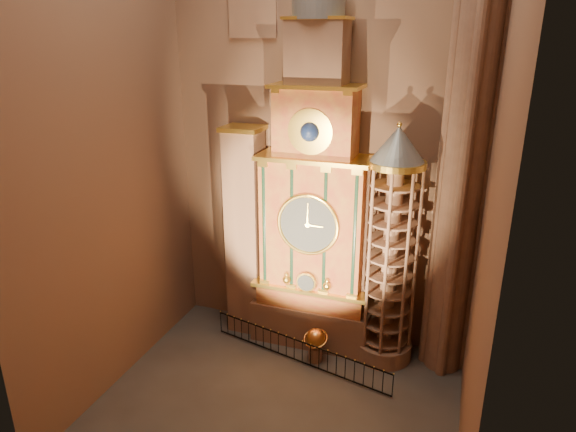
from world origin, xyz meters
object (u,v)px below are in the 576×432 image
at_px(astronomical_clock, 314,210).
at_px(portrait_tower, 246,232).
at_px(stair_turret, 390,251).
at_px(iron_railing, 298,351).
at_px(celestial_globe, 315,342).

height_order(astronomical_clock, portrait_tower, astronomical_clock).
xyz_separation_m(astronomical_clock, portrait_tower, (-3.40, 0.02, -1.53)).
bearing_deg(stair_turret, astronomical_clock, 175.70).
bearing_deg(iron_railing, portrait_tower, 148.21).
bearing_deg(portrait_tower, astronomical_clock, -0.29).
height_order(stair_turret, iron_railing, stair_turret).
distance_m(astronomical_clock, portrait_tower, 3.73).
bearing_deg(astronomical_clock, iron_railing, -91.29).
bearing_deg(celestial_globe, iron_railing, -149.38).
relative_size(celestial_globe, iron_railing, 0.18).
distance_m(astronomical_clock, iron_railing, 6.42).
height_order(portrait_tower, iron_railing, portrait_tower).
height_order(astronomical_clock, iron_railing, astronomical_clock).
height_order(portrait_tower, celestial_globe, portrait_tower).
bearing_deg(astronomical_clock, stair_turret, -4.30).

